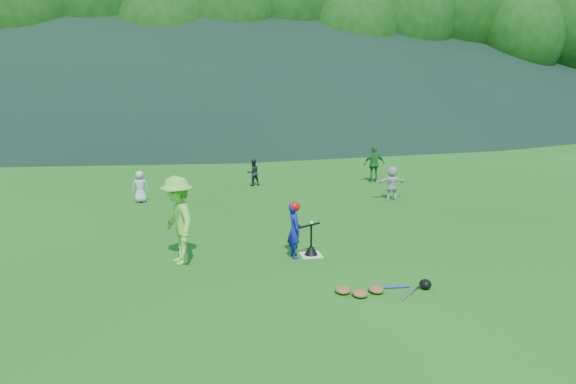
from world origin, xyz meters
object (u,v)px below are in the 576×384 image
Objects in this scene: batter_child at (294,230)px; fielder_d at (392,183)px; adult_coach at (178,220)px; equipment_pile at (377,289)px; home_plate at (311,255)px; batting_tee at (311,250)px; fielder_a at (140,187)px; fielder_c at (374,164)px; fielder_b at (253,173)px.

batter_child is 6.41m from fielder_d.
adult_coach reaches higher than equipment_pile.
batting_tee is (0.00, 0.00, 0.12)m from home_plate.
adult_coach is at bearing 39.24° from fielder_d.
fielder_a is at bearing 122.72° from batting_tee.
fielder_c is at bearing -33.28° from batter_child.
adult_coach is (-2.83, 0.09, 0.91)m from home_plate.
fielder_a is 9.56m from equipment_pile.
fielder_a is at bearing 118.50° from equipment_pile.
fielder_c is at bearing 121.18° from adult_coach.
equipment_pile is at bearing 39.46° from adult_coach.
fielder_c is 8.86m from batting_tee.
batting_tee is at bearing 55.47° from fielder_d.
batting_tee is at bearing 105.70° from equipment_pile.
fielder_c is at bearing 70.12° from equipment_pile.
fielder_b is at bearing 90.90° from home_plate.
adult_coach is at bearing 84.79° from batter_child.
fielder_c is (4.41, -0.24, 0.20)m from fielder_b.
home_plate is 0.71m from batter_child.
adult_coach reaches higher than fielder_d.
adult_coach is (-2.44, 0.12, 0.32)m from batter_child.
home_plate is 0.24× the size of adult_coach.
equipment_pile is (0.65, -2.31, -0.06)m from batting_tee.
fielder_c reaches higher than batting_tee.
fielder_d reaches higher than batting_tee.
home_plate is at bearing 105.70° from equipment_pile.
fielder_a is 8.36m from fielder_c.
home_plate is 0.12m from batting_tee.
batter_child reaches higher than fielder_a.
fielder_d is 1.58× the size of batting_tee.
fielder_c reaches higher than equipment_pile.
home_plate is 2.97m from adult_coach.
adult_coach reaches higher than batter_child.
fielder_c is at bearing 61.04° from batting_tee.
fielder_a is 4.23m from fielder_b.
fielder_c is (8.19, 1.66, 0.17)m from fielder_a.
batter_child reaches higher than equipment_pile.
fielder_a is at bearing 27.64° from batter_child.
fielder_a is at bearing 12.96° from fielder_b.
fielder_a is 0.74× the size of fielder_c.
batter_child is 0.61m from batting_tee.
adult_coach is at bearing 178.20° from home_plate.
equipment_pile is at bearing 80.54° from fielder_b.
fielder_b is 1.38× the size of batting_tee.
adult_coach is at bearing 49.65° from fielder_c.
equipment_pile is at bearing -157.93° from batter_child.
fielder_a is 7.81m from fielder_d.
fielder_a is at bearing 122.72° from home_plate.
fielder_b is (0.26, 8.02, -0.14)m from batter_child.
batter_child is 0.92× the size of fielder_c.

